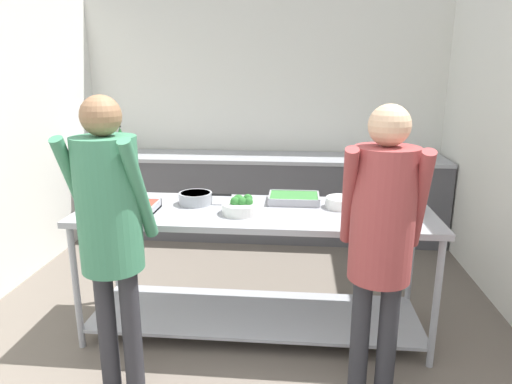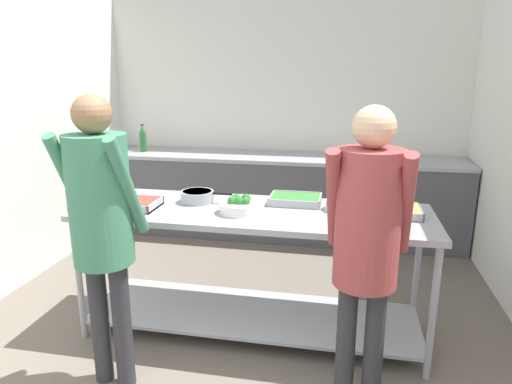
% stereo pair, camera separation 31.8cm
% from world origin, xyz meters
% --- Properties ---
extents(wall_rear, '(4.16, 0.06, 2.65)m').
position_xyz_m(wall_rear, '(0.00, 4.18, 1.32)').
color(wall_rear, silver).
rests_on(wall_rear, ground_plane).
extents(back_counter, '(4.00, 0.65, 0.92)m').
position_xyz_m(back_counter, '(0.00, 3.81, 0.46)').
color(back_counter, '#4C4C51').
rests_on(back_counter, ground_plane).
extents(serving_counter, '(2.42, 0.77, 0.91)m').
position_xyz_m(serving_counter, '(0.12, 1.83, 0.62)').
color(serving_counter, '#9EA0A8').
rests_on(serving_counter, ground_plane).
extents(serving_tray_greens, '(0.45, 0.28, 0.05)m').
position_xyz_m(serving_tray_greens, '(-0.76, 1.72, 0.94)').
color(serving_tray_greens, '#9EA0A8').
rests_on(serving_tray_greens, serving_counter).
extents(sauce_pan, '(0.38, 0.24, 0.08)m').
position_xyz_m(sauce_pan, '(-0.31, 1.94, 0.96)').
color(sauce_pan, '#9EA0A8').
rests_on(sauce_pan, serving_counter).
extents(broccoli_bowl, '(0.26, 0.26, 0.12)m').
position_xyz_m(broccoli_bowl, '(0.04, 1.75, 0.96)').
color(broccoli_bowl, silver).
rests_on(broccoli_bowl, serving_counter).
extents(serving_tray_vegetables, '(0.36, 0.27, 0.05)m').
position_xyz_m(serving_tray_vegetables, '(0.39, 2.05, 0.94)').
color(serving_tray_vegetables, '#9EA0A8').
rests_on(serving_tray_vegetables, serving_counter).
extents(plate_stack, '(0.23, 0.23, 0.07)m').
position_xyz_m(plate_stack, '(0.72, 1.95, 0.95)').
color(plate_stack, white).
rests_on(plate_stack, serving_counter).
extents(serving_tray_roast, '(0.36, 0.28, 0.05)m').
position_xyz_m(serving_tray_roast, '(1.05, 1.91, 0.94)').
color(serving_tray_roast, '#9EA0A8').
rests_on(serving_tray_roast, serving_counter).
extents(guest_serving_left, '(0.45, 0.36, 1.72)m').
position_xyz_m(guest_serving_left, '(-0.58, 1.10, 1.07)').
color(guest_serving_left, '#2D2D33').
rests_on(guest_serving_left, ground_plane).
extents(guest_serving_right, '(0.45, 0.36, 1.68)m').
position_xyz_m(guest_serving_right, '(0.85, 1.15, 1.05)').
color(guest_serving_right, '#2D2D33').
rests_on(guest_serving_right, ground_plane).
extents(water_bottle, '(0.07, 0.07, 0.31)m').
position_xyz_m(water_bottle, '(-1.57, 3.79, 1.07)').
color(water_bottle, '#23602D').
rests_on(water_bottle, back_counter).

